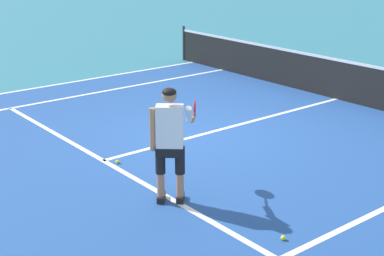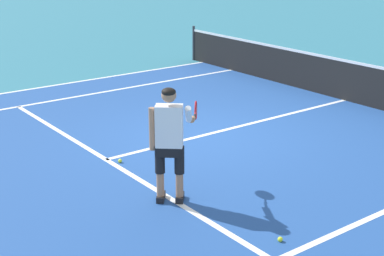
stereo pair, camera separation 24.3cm
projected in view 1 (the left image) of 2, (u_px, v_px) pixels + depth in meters
ground_plane at (197, 136)px, 11.11m from camera, size 80.00×80.00×0.00m
court_inner_surface at (163, 145)px, 10.63m from camera, size 10.98×10.65×0.00m
line_service at (103, 161)px, 9.87m from camera, size 8.23×0.10×0.01m
line_centre_service at (239, 125)px, 11.77m from camera, size 0.10×6.40×0.01m
line_singles_left at (62, 99)px, 13.67m from camera, size 0.10×10.25×0.01m
line_singles_right at (345, 228)px, 7.58m from camera, size 0.10×10.25×0.01m
line_doubles_left at (38, 88)px, 14.69m from camera, size 0.10×10.25×0.01m
tennis_net at (338, 79)px, 13.51m from camera, size 11.96×0.08×1.07m
tennis_player at (171, 137)px, 8.05m from camera, size 0.79×1.13×1.71m
tennis_ball_near_feet at (283, 238)px, 7.26m from camera, size 0.07×0.07×0.07m
tennis_ball_by_baseline at (117, 162)px, 9.74m from camera, size 0.07×0.07×0.07m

